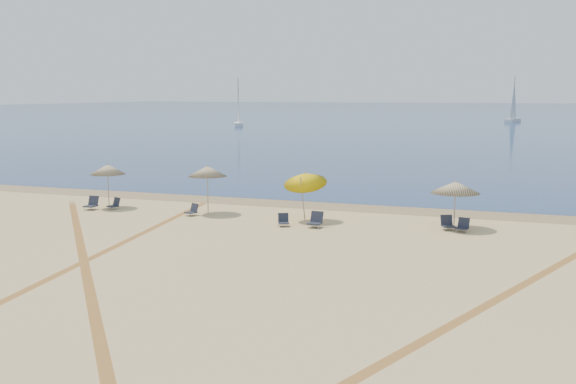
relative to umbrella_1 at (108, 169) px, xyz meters
name	(u,v)px	position (x,y,z in m)	size (l,w,h in m)	color
ground	(14,365)	(10.46, -19.53, -2.13)	(160.00, 160.00, 0.00)	tan
ocean	(483,112)	(10.46, 205.47, -2.13)	(500.00, 500.00, 0.00)	#0C2151
wet_sand	(311,205)	(10.46, 4.47, -2.13)	(500.00, 500.00, 0.00)	olive
umbrella_1	(108,169)	(0.00, 0.00, 0.00)	(1.95, 1.95, 2.48)	gray
umbrella_2	(207,171)	(6.04, 0.17, 0.11)	(2.08, 2.09, 2.59)	gray
umbrella_3	(305,178)	(11.56, -0.15, 0.00)	(2.17, 2.23, 2.76)	gray
umbrella_4	(455,187)	(18.84, 0.36, -0.19)	(2.31, 2.31, 2.29)	gray
chair_1	(92,204)	(-0.49, -0.91, -1.81)	(0.62, 0.72, 0.73)	black
chair_2	(115,204)	(0.63, -0.41, -1.86)	(0.72, 0.77, 0.63)	black
chair_3	(192,210)	(5.59, -0.76, -1.86)	(0.71, 0.76, 0.62)	black
chair_4	(283,220)	(11.02, -1.85, -1.87)	(0.69, 0.74, 0.61)	black
chair_5	(316,220)	(12.57, -1.60, -1.81)	(0.67, 0.77, 0.74)	black
chair_6	(447,223)	(18.58, -0.16, -1.84)	(0.78, 0.83, 0.67)	black
chair_7	(463,226)	(19.30, -0.42, -1.85)	(0.65, 0.72, 0.64)	black
sailboat_0	(513,108)	(20.63, 122.55, 0.88)	(3.42, 6.90, 9.96)	white
sailboat_1	(239,112)	(-29.43, 87.50, 0.64)	(3.99, 6.24, 9.16)	white
tire_tracks	(182,274)	(10.44, -11.07, -2.13)	(52.49, 42.58, 0.00)	tan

